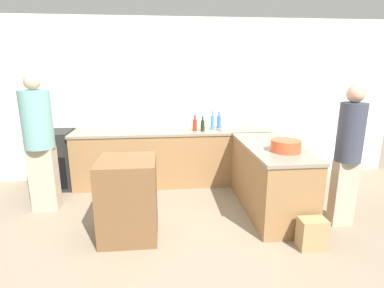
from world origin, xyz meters
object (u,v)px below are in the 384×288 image
Objects in this scene: dish_soap_bottle at (212,122)px; person_at_peninsula at (348,151)px; mixing_bowl at (286,146)px; island_table at (128,198)px; water_bottle_blue at (219,121)px; wine_bottle_dark at (203,125)px; paper_bag at (312,234)px; person_by_range at (39,139)px; hot_sauce_bottle at (195,125)px; vinegar_bottle_clear at (223,124)px; range_oven at (55,159)px.

person_at_peninsula is at bearing -49.68° from dish_soap_bottle.
island_table is at bearing -174.65° from mixing_bowl.
water_bottle_blue is 0.39m from wine_bottle_dark.
paper_bag is (0.62, -2.18, -0.85)m from water_bottle_blue.
person_by_range is at bearing -161.55° from dish_soap_bottle.
mixing_bowl is at bearing 5.35° from island_table.
hot_sauce_bottle is at bearing 18.82° from person_by_range.
vinegar_bottle_clear reaches higher than water_bottle_blue.
mixing_bowl is at bearing -57.16° from wine_bottle_dark.
dish_soap_bottle reaches higher than water_bottle_blue.
island_table is at bearing -128.40° from water_bottle_blue.
dish_soap_bottle is at bearing 15.76° from hot_sauce_bottle.
island_table is 2.63m from person_at_peninsula.
hot_sauce_bottle is 2.40m from paper_bag.
water_bottle_blue is at bearing 125.80° from person_at_peninsula.
dish_soap_bottle is (1.23, 1.61, 0.57)m from island_table.
hot_sauce_bottle is 2.25m from person_at_peninsula.
hot_sauce_bottle is at bearing 58.70° from island_table.
person_by_range is (-1.20, 0.80, 0.53)m from island_table.
person_at_peninsula is (1.36, -1.60, -0.09)m from dish_soap_bottle.
paper_bag is at bearing -82.38° from mixing_bowl.
paper_bag is at bearing -64.54° from wine_bottle_dark.
paper_bag is (1.97, -0.47, -0.29)m from island_table.
person_by_range is (-2.25, -0.68, -0.02)m from wine_bottle_dark.
paper_bag is (1.05, -1.99, -0.84)m from hot_sauce_bottle.
water_bottle_blue is (0.13, 0.10, -0.01)m from dish_soap_bottle.
island_table is 1.54m from person_by_range.
paper_bag is at bearing -74.18° from water_bottle_blue.
hot_sauce_bottle is 0.14× the size of person_by_range.
person_at_peninsula reaches higher than range_oven.
person_by_range reaches higher than mixing_bowl.
range_oven is at bearing 157.42° from person_at_peninsula.
dish_soap_bottle is at bearing 18.45° from person_by_range.
range_oven is 3.08× the size of vinegar_bottle_clear.
person_by_range reaches higher than vinegar_bottle_clear.
water_bottle_blue is (1.36, 1.71, 0.56)m from island_table.
dish_soap_bottle is at bearing 52.64° from island_table.
island_table is 1.96m from mixing_bowl.
hot_sauce_bottle is at bearing -156.33° from water_bottle_blue.
hot_sauce_bottle reaches higher than mixing_bowl.
island_table is at bearing -125.31° from wine_bottle_dark.
person_at_peninsula is at bearing -11.77° from person_by_range.
mixing_bowl is (1.89, 0.18, 0.52)m from island_table.
person_by_range reaches higher than range_oven.
person_at_peninsula is at bearing -43.73° from wine_bottle_dark.
person_at_peninsula is (1.54, -1.47, -0.06)m from wine_bottle_dark.
hot_sauce_bottle reaches higher than wine_bottle_dark.
mixing_bowl is 1.05× the size of paper_bag.
mixing_bowl is 1.58m from dish_soap_bottle.
island_table is 2.69× the size of paper_bag.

